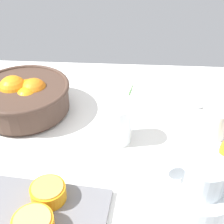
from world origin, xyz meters
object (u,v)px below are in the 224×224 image
object	(u,v)px
juice_glass	(215,125)
spoon	(212,109)
fruit_bowl	(24,97)
orange_half_2	(48,192)
juice_pitcher	(195,210)
second_glass	(118,127)

from	to	relation	value
juice_glass	spoon	bearing A→B (deg)	79.81
fruit_bowl	orange_half_2	bearing A→B (deg)	-66.03
fruit_bowl	juice_pitcher	bearing A→B (deg)	-41.19
orange_half_2	juice_glass	bearing A→B (deg)	32.30
spoon	juice_glass	bearing A→B (deg)	-100.19
juice_pitcher	spoon	size ratio (longest dim) A/B	1.11
fruit_bowl	juice_glass	distance (cm)	55.91
fruit_bowl	spoon	size ratio (longest dim) A/B	1.58
juice_pitcher	second_glass	size ratio (longest dim) A/B	1.77
fruit_bowl	juice_glass	bearing A→B (deg)	-8.60
fruit_bowl	second_glass	size ratio (longest dim) A/B	2.54
second_glass	orange_half_2	world-z (taller)	second_glass
fruit_bowl	spoon	bearing A→B (deg)	4.38
juice_glass	fruit_bowl	bearing A→B (deg)	171.40
juice_pitcher	orange_half_2	bearing A→B (deg)	169.59
fruit_bowl	second_glass	xyz separation A→B (cm)	(28.81, -12.09, -0.57)
fruit_bowl	juice_glass	size ratio (longest dim) A/B	3.35
juice_pitcher	orange_half_2	distance (cm)	30.60
juice_glass	second_glass	bearing A→B (deg)	-171.98
juice_glass	orange_half_2	distance (cm)	47.61
fruit_bowl	orange_half_2	size ratio (longest dim) A/B	3.63
fruit_bowl	juice_pitcher	world-z (taller)	juice_pitcher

